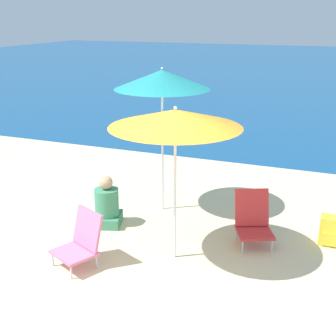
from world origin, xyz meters
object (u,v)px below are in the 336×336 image
object	(u,v)px
beach_umbrella_teal	(162,80)
beach_chair_red	(253,219)
beach_umbrella_orange	(175,119)
beach_chair_pink	(81,240)
person_seated_near	(107,206)
backpack_yellow	(330,231)

from	to	relation	value
beach_umbrella_teal	beach_chair_red	xyz separation A→B (m)	(1.66, -0.64, -1.81)
beach_umbrella_orange	beach_chair_pink	world-z (taller)	beach_umbrella_orange
beach_umbrella_teal	person_seated_near	size ratio (longest dim) A/B	2.96
beach_umbrella_teal	person_seated_near	world-z (taller)	beach_umbrella_teal
beach_umbrella_teal	beach_chair_red	world-z (taller)	beach_umbrella_teal
beach_umbrella_teal	beach_chair_red	size ratio (longest dim) A/B	3.11
person_seated_near	beach_umbrella_orange	bearing A→B (deg)	-40.84
beach_umbrella_teal	backpack_yellow	size ratio (longest dim) A/B	5.64
beach_umbrella_teal	beach_chair_pink	bearing A→B (deg)	-97.77
beach_chair_pink	beach_umbrella_teal	bearing A→B (deg)	107.04
beach_umbrella_orange	beach_chair_pink	size ratio (longest dim) A/B	2.85
beach_chair_red	beach_chair_pink	bearing A→B (deg)	-168.23
backpack_yellow	beach_umbrella_orange	bearing A→B (deg)	-148.47
beach_umbrella_teal	beach_chair_pink	size ratio (longest dim) A/B	3.25
beach_umbrella_orange	beach_umbrella_teal	world-z (taller)	beach_umbrella_teal
beach_umbrella_orange	person_seated_near	world-z (taller)	beach_umbrella_orange
person_seated_near	beach_umbrella_teal	bearing A→B (deg)	39.55
beach_chair_pink	person_seated_near	xyz separation A→B (m)	(-0.29, 1.21, -0.03)
beach_umbrella_teal	person_seated_near	bearing A→B (deg)	-122.85
beach_umbrella_orange	beach_chair_red	distance (m)	1.97
backpack_yellow	beach_chair_red	bearing A→B (deg)	-161.15
beach_umbrella_teal	backpack_yellow	bearing A→B (deg)	-6.02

